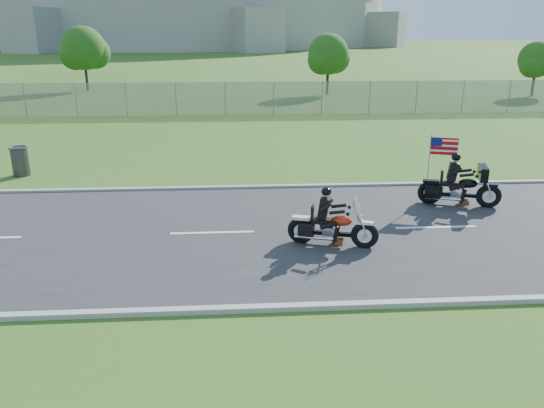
{
  "coord_description": "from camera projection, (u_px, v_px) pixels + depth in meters",
  "views": [
    {
      "loc": [
        -1.28,
        -13.02,
        5.17
      ],
      "look_at": [
        -0.43,
        0.0,
        0.8
      ],
      "focal_mm": 35.0,
      "sensor_mm": 36.0,
      "label": 1
    }
  ],
  "objects": [
    {
      "name": "curb_south",
      "position": [
        308.0,
        307.0,
        10.19
      ],
      "size": [
        120.0,
        0.18,
        0.12
      ],
      "primitive_type": "cube",
      "color": "#9E9B93",
      "rests_on": "ground"
    },
    {
      "name": "tree_fence_far",
      "position": [
        537.0,
        61.0,
        41.1
      ],
      "size": [
        3.08,
        2.87,
        4.2
      ],
      "color": "#382316",
      "rests_on": "ground"
    },
    {
      "name": "curb_north",
      "position": [
        277.0,
        187.0,
        17.86
      ],
      "size": [
        120.0,
        0.18,
        0.12
      ],
      "primitive_type": "cube",
      "color": "#9E9B93",
      "rests_on": "ground"
    },
    {
      "name": "trash_can",
      "position": [
        20.0,
        162.0,
        19.26
      ],
      "size": [
        0.66,
        0.66,
        1.03
      ],
      "primitive_type": "cylinder",
      "rotation": [
        0.0,
        0.0,
        -0.11
      ],
      "color": "#38383D",
      "rests_on": "ground"
    },
    {
      "name": "fence",
      "position": [
        176.0,
        99.0,
        32.34
      ],
      "size": [
        60.0,
        0.03,
        2.0
      ],
      "primitive_type": "cube",
      "color": "gray",
      "rests_on": "ground"
    },
    {
      "name": "motorcycle_follow",
      "position": [
        459.0,
        188.0,
        15.91
      ],
      "size": [
        2.38,
        1.12,
        2.03
      ],
      "rotation": [
        0.0,
        0.0,
        -0.29
      ],
      "color": "black",
      "rests_on": "ground"
    },
    {
      "name": "tree_fence_mid",
      "position": [
        84.0,
        50.0,
        44.34
      ],
      "size": [
        3.96,
        3.69,
        5.3
      ],
      "color": "#382316",
      "rests_on": "ground"
    },
    {
      "name": "motorcycle_lead",
      "position": [
        331.0,
        228.0,
        13.01
      ],
      "size": [
        2.21,
        0.95,
        1.52
      ],
      "rotation": [
        0.0,
        0.0,
        -0.28
      ],
      "color": "black",
      "rests_on": "ground"
    },
    {
      "name": "tree_fence_near",
      "position": [
        329.0,
        56.0,
        41.9
      ],
      "size": [
        3.52,
        3.28,
        4.75
      ],
      "color": "#382316",
      "rests_on": "ground"
    },
    {
      "name": "ground",
      "position": [
        288.0,
        232.0,
        14.04
      ],
      "size": [
        420.0,
        420.0,
        0.0
      ],
      "primitive_type": "plane",
      "color": "#234615",
      "rests_on": "ground"
    },
    {
      "name": "road",
      "position": [
        288.0,
        232.0,
        14.03
      ],
      "size": [
        120.0,
        8.0,
        0.04
      ],
      "primitive_type": "cube",
      "color": "#28282B",
      "rests_on": "ground"
    }
  ]
}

